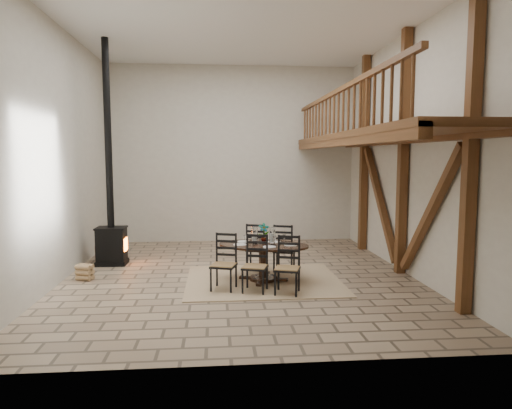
{
  "coord_description": "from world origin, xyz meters",
  "views": [
    {
      "loc": [
        -0.46,
        -9.13,
        2.44
      ],
      "look_at": [
        0.37,
        0.4,
        1.43
      ],
      "focal_mm": 32.0,
      "sensor_mm": 36.0,
      "label": 1
    }
  ],
  "objects": [
    {
      "name": "log_basket",
      "position": [
        -3.03,
        1.67,
        0.2
      ],
      "size": [
        0.55,
        0.55,
        0.46
      ],
      "rotation": [
        0.0,
        0.0,
        0.31
      ],
      "color": "brown",
      "rests_on": "ground"
    },
    {
      "name": "log_stack",
      "position": [
        -3.08,
        -0.03,
        0.16
      ],
      "size": [
        0.36,
        0.3,
        0.32
      ],
      "rotation": [
        0.0,
        0.0,
        -0.34
      ],
      "color": "tan",
      "rests_on": "ground"
    },
    {
      "name": "wood_stove",
      "position": [
        -2.83,
        1.27,
        1.12
      ],
      "size": [
        0.67,
        0.52,
        5.0
      ],
      "rotation": [
        0.0,
        0.0,
        -0.02
      ],
      "color": "black",
      "rests_on": "ground"
    },
    {
      "name": "dining_table",
      "position": [
        0.42,
        -0.49,
        0.4
      ],
      "size": [
        2.06,
        2.27,
        1.14
      ],
      "rotation": [
        0.0,
        0.0,
        -0.3
      ],
      "color": "black",
      "rests_on": "ground"
    },
    {
      "name": "rug",
      "position": [
        0.45,
        -0.39,
        0.01
      ],
      "size": [
        3.0,
        2.5,
        0.02
      ],
      "primitive_type": "cube",
      "color": "tan",
      "rests_on": "ground"
    },
    {
      "name": "room_shell",
      "position": [
        1.19,
        0.0,
        3.01
      ],
      "size": [
        7.02,
        8.02,
        5.01
      ],
      "color": "beige",
      "rests_on": "ground"
    },
    {
      "name": "ground",
      "position": [
        0.0,
        0.0,
        0.0
      ],
      "size": [
        8.0,
        8.0,
        0.0
      ],
      "primitive_type": "plane",
      "color": "#9A8267",
      "rests_on": "ground"
    }
  ]
}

